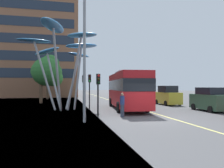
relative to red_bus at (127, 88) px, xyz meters
name	(u,v)px	position (x,y,z in m)	size (l,w,h in m)	color
ground	(139,120)	(-1.12, -6.81, -2.11)	(120.00, 240.00, 0.10)	#4C4C4F
red_bus	(127,88)	(0.00, 0.00, 0.00)	(3.55, 10.47, 3.78)	red
leaf_sculpture	(63,47)	(-6.21, 0.62, 4.01)	(7.80, 9.22, 7.76)	#9EA0A5
traffic_light_kerb_near	(98,85)	(-3.63, -4.67, 0.28)	(0.28, 0.42, 3.22)	black
traffic_light_kerb_far	(90,84)	(-3.61, 1.14, 0.46)	(0.28, 0.42, 3.48)	black
traffic_light_island_mid	(83,84)	(-3.93, 4.68, 0.51)	(0.28, 0.42, 3.54)	black
car_parked_mid	(210,100)	(7.06, -3.23, -1.03)	(2.07, 4.02, 2.18)	#2D5138
car_parked_far	(168,96)	(6.31, 3.76, -0.97)	(1.96, 4.08, 2.35)	gold
street_lamp	(88,37)	(-4.63, -7.05, 3.38)	(1.34, 0.44, 8.76)	gray
tree_pavement_near	(47,70)	(-8.48, 10.64, 2.49)	(3.98, 4.19, 6.80)	brown
tree_pavement_far	(48,74)	(-8.99, 19.45, 2.42)	(5.58, 4.45, 6.74)	brown
pedestrian	(122,105)	(-1.91, -5.27, -1.16)	(0.34, 0.34, 1.79)	#2D3342
backdrop_building	(13,34)	(-16.93, 29.35, 11.49)	(27.23, 10.08, 27.10)	brown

